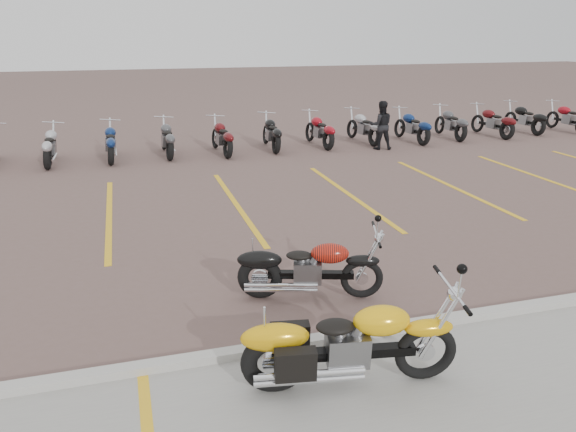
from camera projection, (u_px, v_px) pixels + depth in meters
name	position (u px, v px, depth m)	size (l,w,h in m)	color
ground	(288.00, 278.00, 8.77)	(100.00, 100.00, 0.00)	brown
curb	(333.00, 338.00, 6.93)	(60.00, 0.18, 0.12)	#ADAAA3
parking_stripes	(236.00, 205.00, 12.40)	(38.00, 5.50, 0.01)	gold
yellow_cruiser	(345.00, 347.00, 5.97)	(2.34, 0.56, 0.97)	black
flame_cruiser	(307.00, 271.00, 7.97)	(2.02, 0.76, 0.86)	black
person_b	(381.00, 125.00, 17.91)	(0.75, 0.58, 1.54)	black
bg_bike_row	(294.00, 131.00, 18.24)	(22.14, 2.02, 1.10)	black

